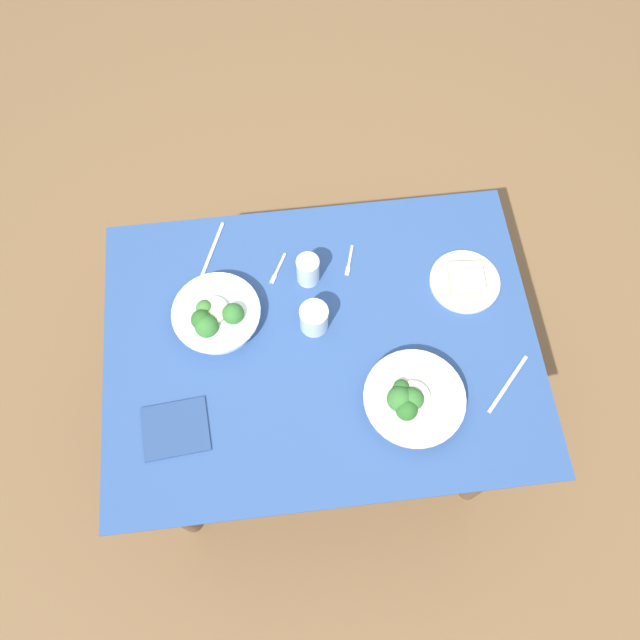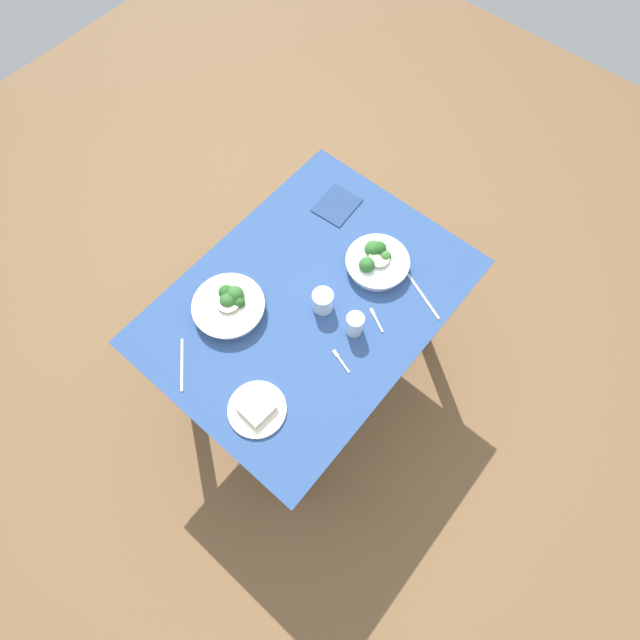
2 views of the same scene
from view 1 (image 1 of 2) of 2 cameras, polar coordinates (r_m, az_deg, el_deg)
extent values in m
plane|color=brown|center=(2.51, 0.08, -8.45)|extent=(6.00, 6.00, 0.00)
cube|color=#2D4C84|center=(1.79, 0.11, -2.10)|extent=(1.21, 0.90, 0.01)
cube|color=brown|center=(1.81, 0.11, -2.28)|extent=(1.18, 0.87, 0.02)
cylinder|color=brown|center=(2.12, -13.00, -16.17)|extent=(0.07, 0.07, 0.72)
cylinder|color=brown|center=(2.16, 14.99, -13.01)|extent=(0.07, 0.07, 0.72)
cylinder|color=brown|center=(2.33, -13.35, 1.00)|extent=(0.07, 0.07, 0.72)
cylinder|color=brown|center=(2.36, 11.38, 3.54)|extent=(0.07, 0.07, 0.72)
cylinder|color=white|center=(1.82, -9.16, 0.38)|extent=(0.22, 0.22, 0.04)
cylinder|color=white|center=(1.80, -9.27, 0.69)|extent=(0.25, 0.25, 0.01)
sphere|color=#286023|center=(1.78, -10.56, 0.02)|extent=(0.06, 0.06, 0.06)
sphere|color=#33702D|center=(1.78, -10.07, -0.55)|extent=(0.07, 0.07, 0.07)
sphere|color=#3D7A33|center=(1.80, -10.28, 1.05)|extent=(0.05, 0.05, 0.05)
sphere|color=#33702D|center=(1.78, -7.76, 0.57)|extent=(0.06, 0.06, 0.06)
cylinder|color=beige|center=(1.79, -9.49, 0.89)|extent=(0.08, 0.08, 0.01)
cylinder|color=silver|center=(1.73, 8.34, -7.11)|extent=(0.24, 0.24, 0.04)
cylinder|color=silver|center=(1.71, 8.45, -6.88)|extent=(0.27, 0.27, 0.01)
sphere|color=#286023|center=(1.68, 7.76, -7.94)|extent=(0.06, 0.06, 0.06)
sphere|color=#33702D|center=(1.69, 7.11, -7.00)|extent=(0.07, 0.07, 0.07)
sphere|color=#33702D|center=(1.70, 7.85, -6.86)|extent=(0.05, 0.05, 0.05)
sphere|color=#33702D|center=(1.69, 8.18, -7.05)|extent=(0.07, 0.07, 0.07)
sphere|color=#286023|center=(1.70, 7.28, -6.01)|extent=(0.04, 0.04, 0.04)
cylinder|color=beige|center=(1.69, 8.30, -6.86)|extent=(0.09, 0.09, 0.01)
cylinder|color=silver|center=(1.91, 12.79, 3.36)|extent=(0.20, 0.20, 0.01)
cube|color=beige|center=(1.89, 12.91, 3.63)|extent=(0.11, 0.11, 0.03)
cylinder|color=silver|center=(1.77, -0.54, 0.15)|extent=(0.08, 0.08, 0.09)
cylinder|color=silver|center=(1.83, -1.09, 4.48)|extent=(0.07, 0.07, 0.10)
cube|color=#B7B7BC|center=(1.91, 2.72, 5.71)|extent=(0.03, 0.07, 0.00)
cube|color=#B7B7BC|center=(1.88, 2.47, 4.38)|extent=(0.02, 0.03, 0.00)
cube|color=#B7B7BC|center=(1.90, -3.58, 4.98)|extent=(0.04, 0.07, 0.00)
cube|color=#B7B7BC|center=(1.88, -4.19, 3.65)|extent=(0.02, 0.03, 0.00)
cube|color=#B7B7BC|center=(1.82, 16.43, -5.50)|extent=(0.15, 0.15, 0.00)
cube|color=#B7B7BC|center=(1.94, -9.70, 5.92)|extent=(0.09, 0.21, 0.00)
cube|color=navy|center=(1.75, -12.78, -9.44)|extent=(0.18, 0.16, 0.01)
camera|label=2|loc=(1.44, 49.17, 58.51)|focal=28.24mm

